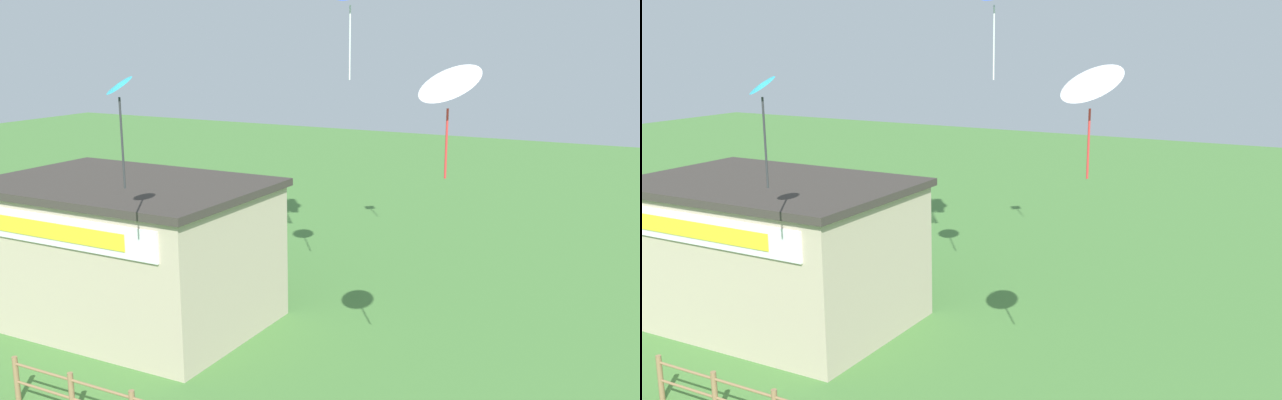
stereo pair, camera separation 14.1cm
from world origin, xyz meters
The scene contains 3 objects.
seaside_building centered at (-8.98, 10.86, 2.37)m, with size 9.13×6.00×4.71m.
kite_cyan_delta centered at (-4.62, 6.24, 7.96)m, with size 0.94×0.92×2.63m.
kite_white_delta centered at (2.45, 8.32, 8.32)m, with size 1.80×1.73×2.47m.
Camera 1 is at (6.90, -6.14, 9.24)m, focal length 40.00 mm.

